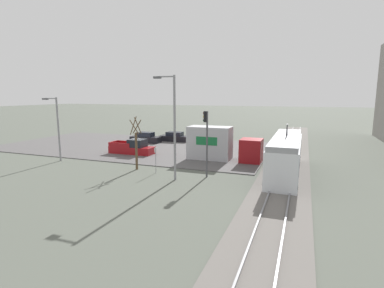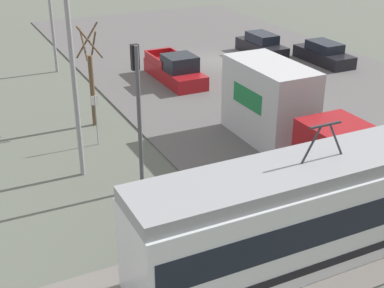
# 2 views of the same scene
# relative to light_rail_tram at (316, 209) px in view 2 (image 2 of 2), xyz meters

# --- Properties ---
(ground_plane) EXTENTS (320.00, 320.00, 0.00)m
(ground_plane) POSITION_rel_light_rail_tram_xyz_m (-8.35, -21.23, -1.76)
(ground_plane) COLOR #565B51
(road_surface) EXTENTS (19.62, 37.40, 0.08)m
(road_surface) POSITION_rel_light_rail_tram_xyz_m (-8.35, -21.23, -1.72)
(road_surface) COLOR #565454
(road_surface) RESTS_ON ground
(light_rail_tram) EXTENTS (12.37, 2.55, 4.60)m
(light_rail_tram) POSITION_rel_light_rail_tram_xyz_m (0.00, 0.00, 0.00)
(light_rail_tram) COLOR silver
(light_rail_tram) RESTS_ON ground
(box_truck) EXTENTS (2.45, 8.25, 3.69)m
(box_truck) POSITION_rel_light_rail_tram_xyz_m (-3.82, -7.33, 0.02)
(box_truck) COLOR maroon
(box_truck) RESTS_ON ground
(pickup_truck) EXTENTS (1.99, 5.63, 1.81)m
(pickup_truck) POSITION_rel_light_rail_tram_xyz_m (-3.43, -18.33, -1.00)
(pickup_truck) COLOR maroon
(pickup_truck) RESTS_ON ground
(sedan_car_0) EXTENTS (1.80, 4.77, 1.46)m
(sedan_car_0) POSITION_rel_light_rail_tram_xyz_m (-14.45, -17.51, -1.08)
(sedan_car_0) COLOR black
(sedan_car_0) RESTS_ON ground
(sedan_car_1) EXTENTS (1.73, 4.64, 1.58)m
(sedan_car_1) POSITION_rel_light_rail_tram_xyz_m (-11.64, -21.12, -1.03)
(sedan_car_1) COLOR black
(sedan_car_1) RESTS_ON ground
(traffic_light_pole) EXTENTS (0.28, 0.47, 5.88)m
(traffic_light_pole) POSITION_rel_light_rail_tram_xyz_m (3.40, -6.57, 2.01)
(traffic_light_pole) COLOR #47474C
(traffic_light_pole) RESTS_ON ground
(street_tree) EXTENTS (1.23, 1.02, 5.21)m
(street_tree) POSITION_rel_light_rail_tram_xyz_m (3.18, -13.81, 0.61)
(street_tree) COLOR brown
(street_tree) RESTS_ON ground
(street_lamp_near_crossing) EXTENTS (0.36, 1.95, 7.02)m
(street_lamp_near_crossing) POSITION_rel_light_rail_tram_xyz_m (2.80, -24.03, 2.35)
(street_lamp_near_crossing) COLOR gray
(street_lamp_near_crossing) RESTS_ON ground
(street_lamp_mid_block) EXTENTS (0.36, 1.95, 8.90)m
(street_lamp_mid_block) POSITION_rel_light_rail_tram_xyz_m (5.21, -8.98, 3.32)
(street_lamp_mid_block) COLOR gray
(street_lamp_mid_block) RESTS_ON ground
(no_parking_sign) EXTENTS (0.32, 0.08, 2.43)m
(no_parking_sign) POSITION_rel_light_rail_tram_xyz_m (3.74, -11.42, -0.29)
(no_parking_sign) COLOR gray
(no_parking_sign) RESTS_ON ground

